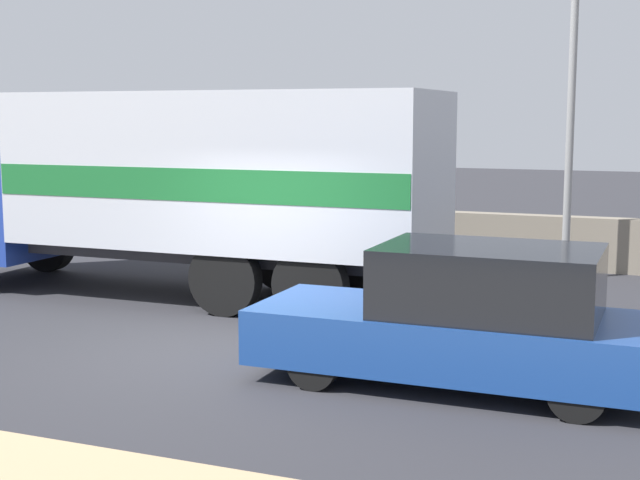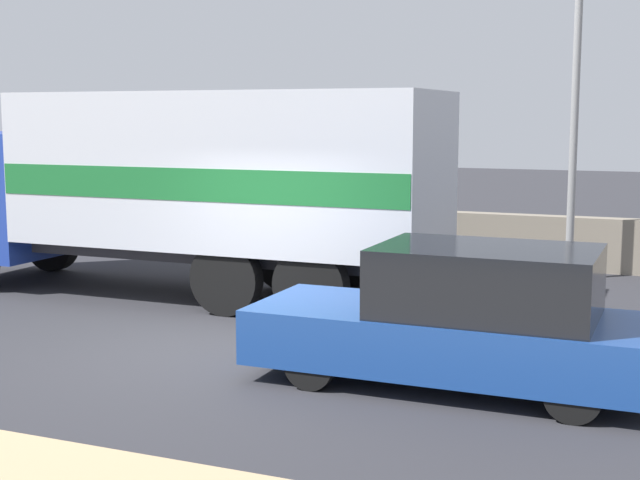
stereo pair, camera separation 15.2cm
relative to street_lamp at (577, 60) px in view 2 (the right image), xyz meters
name	(u,v)px [view 2 (the right image)]	position (x,y,z in m)	size (l,w,h in m)	color
ground_plane	(211,353)	(-3.48, -6.89, -3.89)	(80.00, 80.00, 0.00)	#2D2D33
stone_wall_backdrop	(401,234)	(-3.48, 1.01, -3.38)	(60.00, 0.35, 1.03)	gray
street_lamp	(577,60)	(0.00, 0.00, 0.00)	(0.56, 0.28, 6.70)	gray
box_truck	(187,180)	(-5.59, -3.87, -2.00)	(8.82, 2.50, 3.30)	navy
car_hatchback	(465,320)	(-0.24, -7.04, -3.15)	(4.44, 1.70, 1.56)	navy
pedestrian	(105,209)	(-10.24, 0.25, -3.05)	(0.35, 0.35, 1.62)	slate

